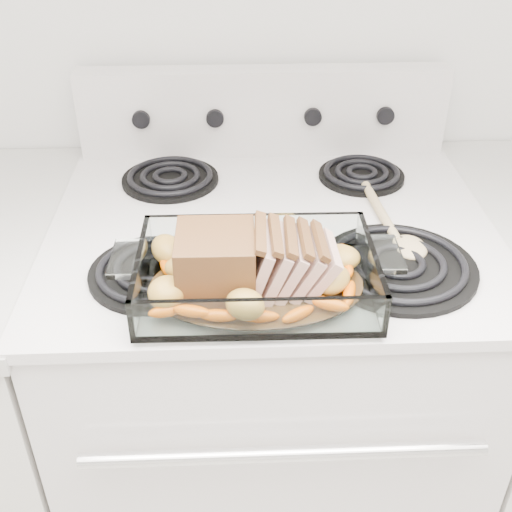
{
  "coord_description": "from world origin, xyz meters",
  "views": [
    {
      "loc": [
        -0.07,
        0.67,
        1.52
      ],
      "look_at": [
        -0.04,
        1.46,
        0.99
      ],
      "focal_mm": 45.0,
      "sensor_mm": 36.0,
      "label": 1
    }
  ],
  "objects": [
    {
      "name": "wooden_spoon",
      "position": [
        0.21,
        1.59,
        0.95
      ],
      "size": [
        0.07,
        0.26,
        0.02
      ],
      "rotation": [
        0.0,
        0.0,
        0.08
      ],
      "color": "tan",
      "rests_on": "electric_range"
    },
    {
      "name": "baking_dish",
      "position": [
        -0.04,
        1.44,
        0.96
      ],
      "size": [
        0.34,
        0.23,
        0.07
      ],
      "rotation": [
        0.0,
        0.0,
        -0.01
      ],
      "color": "silver",
      "rests_on": "electric_range"
    },
    {
      "name": "pork_roast",
      "position": [
        -0.06,
        1.44,
        1.0
      ],
      "size": [
        0.23,
        0.11,
        0.09
      ],
      "rotation": [
        0.0,
        0.0,
        0.12
      ],
      "color": "brown",
      "rests_on": "baking_dish"
    },
    {
      "name": "roast_vegetables",
      "position": [
        -0.04,
        1.47,
        0.97
      ],
      "size": [
        0.35,
        0.19,
        0.04
      ],
      "rotation": [
        0.0,
        0.0,
        0.06
      ],
      "color": "#E56003",
      "rests_on": "baking_dish"
    },
    {
      "name": "electric_range",
      "position": [
        0.0,
        1.66,
        0.48
      ],
      "size": [
        0.78,
        0.7,
        1.12
      ],
      "color": "silver",
      "rests_on": "ground"
    }
  ]
}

